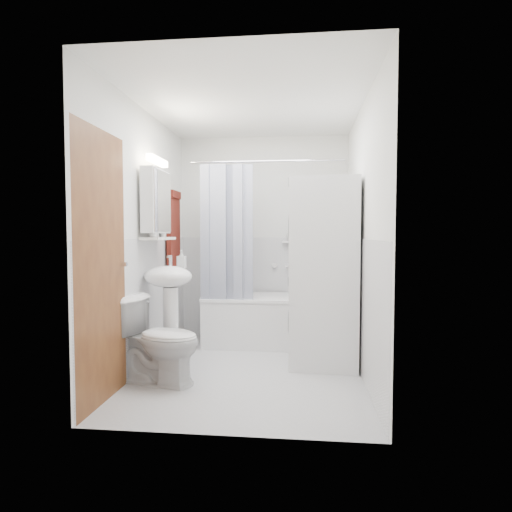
# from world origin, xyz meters

# --- Properties ---
(floor) EXTENTS (2.60, 2.60, 0.00)m
(floor) POSITION_xyz_m (0.00, 0.00, 0.00)
(floor) COLOR #B5B5B9
(floor) RESTS_ON ground
(room_walls) EXTENTS (2.60, 2.60, 2.60)m
(room_walls) POSITION_xyz_m (0.00, 0.00, 1.49)
(room_walls) COLOR white
(room_walls) RESTS_ON ground
(wainscot) EXTENTS (1.98, 2.58, 2.58)m
(wainscot) POSITION_xyz_m (0.00, 0.29, 0.60)
(wainscot) COLOR white
(wainscot) RESTS_ON ground
(door) EXTENTS (0.05, 2.00, 2.00)m
(door) POSITION_xyz_m (-0.95, -0.55, 1.00)
(door) COLOR brown
(door) RESTS_ON ground
(bathtub) EXTENTS (1.43, 0.68, 0.55)m
(bathtub) POSITION_xyz_m (0.10, 0.92, 0.30)
(bathtub) COLOR white
(bathtub) RESTS_ON ground
(tub_spout) EXTENTS (0.04, 0.12, 0.04)m
(tub_spout) POSITION_xyz_m (0.30, 1.25, 0.87)
(tub_spout) COLOR silver
(tub_spout) RESTS_ON room_walls
(curtain_rod) EXTENTS (1.61, 0.02, 0.02)m
(curtain_rod) POSITION_xyz_m (0.10, 0.64, 2.00)
(curtain_rod) COLOR silver
(curtain_rod) RESTS_ON room_walls
(shower_curtain) EXTENTS (0.55, 0.02, 1.45)m
(shower_curtain) POSITION_xyz_m (-0.33, 0.64, 1.25)
(shower_curtain) COLOR #131D44
(shower_curtain) RESTS_ON curtain_rod
(sink) EXTENTS (0.44, 0.37, 1.04)m
(sink) POSITION_xyz_m (-0.75, -0.02, 0.70)
(sink) COLOR white
(sink) RESTS_ON ground
(medicine_cabinet) EXTENTS (0.13, 0.50, 0.71)m
(medicine_cabinet) POSITION_xyz_m (-0.90, 0.10, 1.57)
(medicine_cabinet) COLOR white
(medicine_cabinet) RESTS_ON room_walls
(shelf) EXTENTS (0.18, 0.54, 0.02)m
(shelf) POSITION_xyz_m (-0.89, 0.10, 1.20)
(shelf) COLOR silver
(shelf) RESTS_ON room_walls
(shower_caddy) EXTENTS (0.22, 0.06, 0.02)m
(shower_caddy) POSITION_xyz_m (0.35, 1.24, 1.15)
(shower_caddy) COLOR silver
(shower_caddy) RESTS_ON room_walls
(towel) EXTENTS (0.07, 0.35, 0.84)m
(towel) POSITION_xyz_m (-0.94, 0.75, 1.32)
(towel) COLOR #591B14
(towel) RESTS_ON room_walls
(washer_dryer) EXTENTS (0.67, 0.66, 1.75)m
(washer_dryer) POSITION_xyz_m (0.68, 0.24, 0.88)
(washer_dryer) COLOR white
(washer_dryer) RESTS_ON ground
(toilet) EXTENTS (0.80, 0.56, 0.71)m
(toilet) POSITION_xyz_m (-0.72, -0.42, 0.36)
(toilet) COLOR white
(toilet) RESTS_ON ground
(soap_pump) EXTENTS (0.08, 0.17, 0.08)m
(soap_pump) POSITION_xyz_m (-0.71, 0.25, 0.95)
(soap_pump) COLOR gray
(soap_pump) RESTS_ON sink
(shelf_bottle) EXTENTS (0.07, 0.18, 0.07)m
(shelf_bottle) POSITION_xyz_m (-0.89, -0.05, 1.25)
(shelf_bottle) COLOR gray
(shelf_bottle) RESTS_ON shelf
(shelf_cup) EXTENTS (0.10, 0.09, 0.10)m
(shelf_cup) POSITION_xyz_m (-0.89, 0.22, 1.26)
(shelf_cup) COLOR gray
(shelf_cup) RESTS_ON shelf
(shampoo_a) EXTENTS (0.13, 0.17, 0.13)m
(shampoo_a) POSITION_xyz_m (0.35, 1.24, 1.23)
(shampoo_a) COLOR gray
(shampoo_a) RESTS_ON shower_caddy
(shampoo_b) EXTENTS (0.08, 0.21, 0.08)m
(shampoo_b) POSITION_xyz_m (0.47, 1.24, 1.20)
(shampoo_b) COLOR #2B3BAD
(shampoo_b) RESTS_ON shower_caddy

